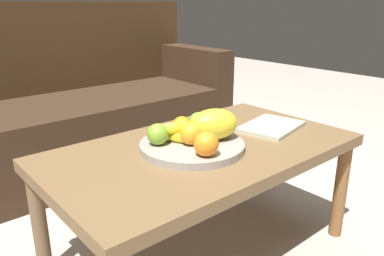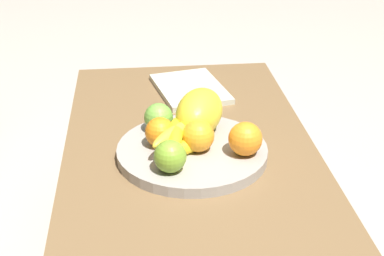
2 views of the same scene
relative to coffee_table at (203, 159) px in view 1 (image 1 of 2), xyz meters
name	(u,v)px [view 1 (image 1 of 2)]	position (x,y,z in m)	size (l,w,h in m)	color
ground_plane	(202,252)	(0.00, 0.00, -0.38)	(8.00, 8.00, 0.00)	#B1A598
coffee_table	(203,159)	(0.00, 0.00, 0.00)	(1.07, 0.60, 0.43)	brown
couch	(78,112)	(0.04, 1.10, -0.08)	(1.70, 0.70, 0.90)	#342417
fruit_bowl	(192,146)	(-0.05, 0.00, 0.06)	(0.35, 0.35, 0.03)	#9B968E
melon_large_front	(214,124)	(0.02, -0.03, 0.13)	(0.17, 0.11, 0.11)	yellow
orange_front	(191,134)	(-0.06, -0.01, 0.11)	(0.07, 0.07, 0.07)	orange
orange_left	(182,126)	(-0.03, 0.07, 0.11)	(0.07, 0.07, 0.07)	orange
orange_right	(206,144)	(-0.09, -0.11, 0.11)	(0.08, 0.08, 0.08)	orange
apple_front	(198,122)	(0.04, 0.07, 0.11)	(0.07, 0.07, 0.07)	#6EAC3E
apple_left	(158,134)	(-0.15, 0.06, 0.11)	(0.07, 0.07, 0.07)	#78A72E
banana_bunch	(181,132)	(-0.07, 0.04, 0.10)	(0.15, 0.16, 0.06)	yellow
magazine	(271,127)	(0.33, -0.03, 0.06)	(0.25, 0.18, 0.02)	beige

